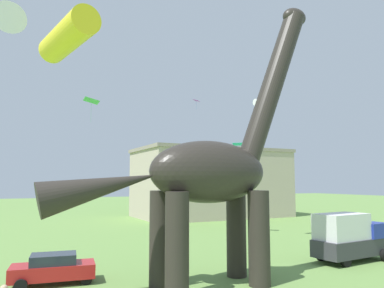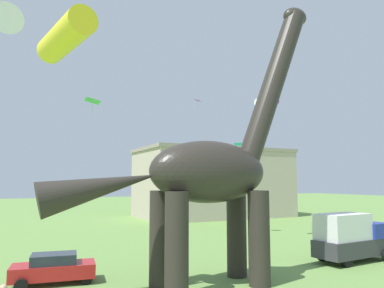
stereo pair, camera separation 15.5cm
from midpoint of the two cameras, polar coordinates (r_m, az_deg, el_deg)
The scene contains 11 objects.
dinosaur_sculpture at distance 19.45m, azimuth 2.74°, elevation -4.33°, with size 15.48×3.28×16.18m.
parked_sedan_left at distance 21.65m, azimuth -20.45°, elevation -17.57°, with size 4.40×2.33×1.55m.
parked_box_truck at distance 27.71m, azimuth 23.48°, elevation -13.03°, with size 5.75×2.55×3.20m.
person_near_flyer at distance 28.62m, azimuth 9.60°, elevation -14.72°, with size 0.55×0.24×1.46m.
kite_high_left at distance 11.33m, azimuth -20.38°, elevation 15.67°, with size 2.70×2.96×0.84m.
kite_trailing at distance 41.37m, azimuth 1.00°, elevation 6.74°, with size 1.09×1.09×1.13m.
kite_drifting at distance 38.07m, azimuth 7.46°, elevation -0.02°, with size 1.27×1.26×0.23m.
kite_mid_right at distance 27.40m, azimuth 1.99°, elevation -4.20°, with size 0.81×0.72×0.88m.
kite_mid_left at distance 32.93m, azimuth -15.01°, elevation 6.45°, with size 1.31×1.71×2.05m.
kite_apex at distance 35.33m, azimuth 11.75°, elevation 6.27°, with size 2.28×1.96×0.66m.
background_building_block at distance 57.66m, azimuth 3.36°, elevation -6.00°, with size 22.87×12.96×10.35m.
Camera 2 is at (-9.20, -11.13, 5.33)m, focal length 34.43 mm.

